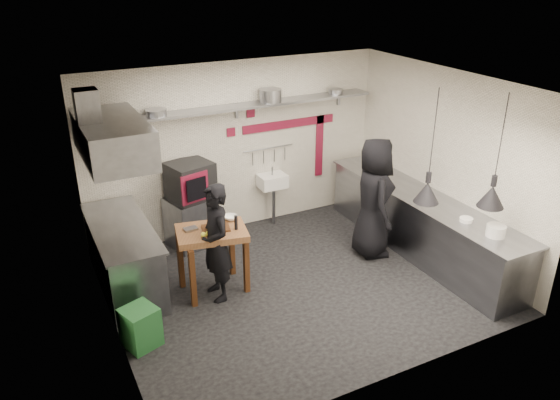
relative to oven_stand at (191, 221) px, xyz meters
name	(u,v)px	position (x,y,z in m)	size (l,w,h in m)	color
floor	(298,284)	(0.94, -1.82, -0.40)	(5.00, 5.00, 0.00)	black
ceiling	(301,87)	(0.94, -1.82, 2.40)	(5.00, 5.00, 0.00)	beige
wall_back	(237,148)	(0.94, 0.28, 1.00)	(5.00, 0.04, 2.80)	white
wall_front	(400,267)	(0.94, -3.92, 1.00)	(5.00, 0.04, 2.80)	white
wall_left	(104,233)	(-1.56, -1.82, 1.00)	(0.04, 4.20, 2.80)	white
wall_right	(445,163)	(3.44, -1.82, 1.00)	(0.04, 4.20, 2.80)	white
red_band_horiz	(289,124)	(1.89, 0.26, 1.28)	(1.70, 0.02, 0.14)	maroon
red_band_vert	(319,146)	(2.49, 0.26, 0.80)	(0.14, 0.02, 1.10)	maroon
red_tile_a	(251,113)	(1.19, 0.26, 1.55)	(0.14, 0.02, 0.14)	maroon
red_tile_b	(231,132)	(0.84, 0.26, 1.28)	(0.14, 0.02, 0.14)	maroon
back_shelf	(240,107)	(0.94, 0.10, 1.72)	(4.60, 0.34, 0.04)	gray
shelf_bracket_left	(114,126)	(-0.96, 0.25, 1.62)	(0.04, 0.06, 0.24)	gray
shelf_bracket_mid	(236,111)	(0.94, 0.25, 1.62)	(0.04, 0.06, 0.24)	gray
shelf_bracket_right	(339,98)	(2.84, 0.25, 1.62)	(0.04, 0.06, 0.24)	gray
pan_far_left	(156,112)	(-0.36, 0.10, 1.79)	(0.31, 0.31, 0.09)	gray
pan_mid_left	(156,113)	(-0.37, 0.10, 1.78)	(0.25, 0.25, 0.07)	gray
stock_pot	(270,95)	(1.47, 0.10, 1.84)	(0.35, 0.35, 0.20)	gray
pan_right	(336,91)	(2.68, 0.10, 1.78)	(0.24, 0.24, 0.08)	gray
oven_stand	(191,221)	(0.00, 0.00, 0.00)	(0.66, 0.60, 0.80)	gray
combi_oven	(190,181)	(0.03, -0.01, 0.69)	(0.62, 0.58, 0.58)	black
oven_door	(195,188)	(0.01, -0.31, 0.69)	(0.46, 0.03, 0.46)	maroon
oven_glass	(197,189)	(0.01, -0.37, 0.69)	(0.34, 0.01, 0.34)	black
hand_sink	(272,181)	(1.49, 0.10, 0.38)	(0.46, 0.34, 0.22)	white
sink_tap	(272,171)	(1.49, 0.10, 0.56)	(0.03, 0.03, 0.14)	gray
sink_drain	(274,206)	(1.49, 0.06, -0.06)	(0.06, 0.06, 0.66)	gray
utensil_rail	(268,148)	(1.49, 0.24, 0.92)	(0.02, 0.02, 0.90)	gray
counter_right	(420,225)	(3.09, -1.82, 0.05)	(0.70, 3.80, 0.90)	gray
counter_right_top	(423,197)	(3.09, -1.82, 0.52)	(0.76, 3.90, 0.03)	gray
plate_stack	(496,231)	(3.06, -3.24, 0.61)	(0.24, 0.24, 0.15)	white
small_bowl_right	(466,220)	(3.04, -2.75, 0.56)	(0.18, 0.18, 0.05)	white
counter_left	(124,258)	(-1.21, -0.77, 0.05)	(0.70, 1.90, 0.90)	gray
counter_left_top	(120,227)	(-1.21, -0.77, 0.52)	(0.76, 2.00, 0.03)	gray
extractor_hood	(113,139)	(-1.16, -0.77, 1.75)	(0.78, 1.60, 0.50)	gray
hood_duct	(87,110)	(-1.41, -0.77, 2.15)	(0.28, 0.28, 0.50)	gray
green_bin	(140,327)	(-1.34, -2.13, -0.15)	(0.38, 0.38, 0.50)	#215E2C
prep_table	(213,260)	(-0.15, -1.40, 0.06)	(0.92, 0.64, 0.92)	brown
cutting_board	(216,228)	(-0.08, -1.40, 0.53)	(0.36, 0.26, 0.03)	#462511
pepper_mill	(236,223)	(0.16, -1.53, 0.62)	(0.04, 0.04, 0.20)	black
lemon_a	(203,235)	(-0.31, -1.56, 0.56)	(0.07, 0.07, 0.07)	#FFFA3F
lemon_b	(208,234)	(-0.24, -1.55, 0.56)	(0.07, 0.07, 0.07)	#FFFA3F
veg_ball	(216,219)	(0.00, -1.20, 0.57)	(0.10, 0.10, 0.10)	olive
steel_tray	(191,229)	(-0.39, -1.28, 0.54)	(0.18, 0.12, 0.03)	gray
bowl	(231,218)	(0.20, -1.23, 0.55)	(0.19, 0.19, 0.06)	white
heat_lamp_near	(432,147)	(2.42, -2.60, 1.64)	(0.33, 0.33, 1.51)	black
heat_lamp_far	(499,152)	(2.96, -3.17, 1.67)	(0.34, 0.34, 1.46)	black
chef_left	(216,243)	(-0.16, -1.58, 0.42)	(0.59, 0.39, 1.63)	black
chef_right	(374,198)	(2.39, -1.52, 0.53)	(0.91, 0.59, 1.86)	black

